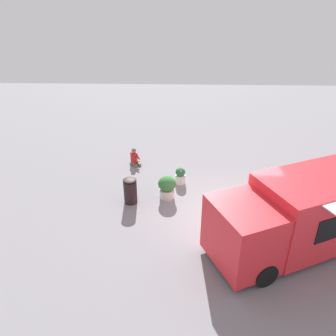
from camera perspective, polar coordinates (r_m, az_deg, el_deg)
The scene contains 6 objects.
ground_plane at distance 12.37m, azimuth 10.79°, elevation -8.26°, with size 40.00×40.00×0.00m, color gray.
food_truck at distance 10.86m, azimuth 21.62°, elevation -7.99°, with size 4.10×5.72×2.44m.
person_customer at distance 15.64m, azimuth -5.87°, elevation 1.74°, with size 0.77×0.69×0.83m.
planter_flowering_near at distance 12.93m, azimuth -0.17°, elevation -3.28°, with size 0.71×0.71×0.94m.
planter_flowering_far at distance 13.98m, azimuth 2.17°, elevation -1.38°, with size 0.47×0.47×0.73m.
trash_bin at distance 12.71m, azimuth -6.61°, elevation -3.93°, with size 0.52×0.52×1.05m.
Camera 1 is at (9.85, -1.96, 7.21)m, focal length 34.85 mm.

